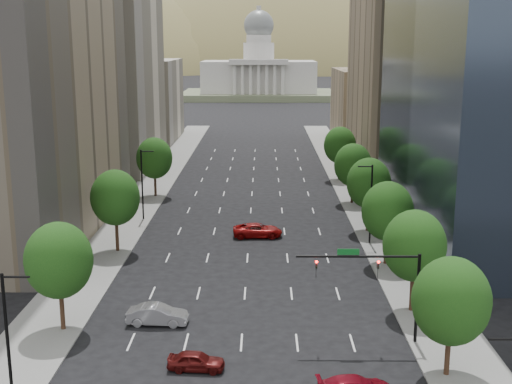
{
  "coord_description": "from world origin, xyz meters",
  "views": [
    {
      "loc": [
        1.55,
        -16.31,
        22.1
      ],
      "look_at": [
        0.94,
        45.87,
        8.0
      ],
      "focal_mm": 46.81,
      "sensor_mm": 36.0,
      "label": 1
    }
  ],
  "objects_px": {
    "traffic_signal": "(385,278)",
    "car_maroon": "(196,361)",
    "car_red_far": "(258,230)",
    "car_silver": "(158,315)",
    "capitol": "(259,76)"
  },
  "relations": [
    {
      "from": "capitol",
      "to": "car_silver",
      "type": "xyz_separation_m",
      "value": [
        -6.8,
        -216.45,
        -7.78
      ]
    },
    {
      "from": "car_maroon",
      "to": "car_silver",
      "type": "height_order",
      "value": "car_silver"
    },
    {
      "from": "car_maroon",
      "to": "car_red_far",
      "type": "distance_m",
      "value": 32.26
    },
    {
      "from": "capitol",
      "to": "car_maroon",
      "type": "bearing_deg",
      "value": -90.76
    },
    {
      "from": "traffic_signal",
      "to": "capitol",
      "type": "xyz_separation_m",
      "value": [
        -10.53,
        219.71,
        3.4
      ]
    },
    {
      "from": "traffic_signal",
      "to": "car_maroon",
      "type": "bearing_deg",
      "value": -162.31
    },
    {
      "from": "capitol",
      "to": "car_silver",
      "type": "relative_size",
      "value": 12.32
    },
    {
      "from": "car_maroon",
      "to": "capitol",
      "type": "bearing_deg",
      "value": 3.67
    },
    {
      "from": "car_silver",
      "to": "capitol",
      "type": "bearing_deg",
      "value": 1.33
    },
    {
      "from": "car_silver",
      "to": "car_red_far",
      "type": "bearing_deg",
      "value": -14.58
    },
    {
      "from": "traffic_signal",
      "to": "car_red_far",
      "type": "height_order",
      "value": "traffic_signal"
    },
    {
      "from": "traffic_signal",
      "to": "capitol",
      "type": "distance_m",
      "value": 219.99
    },
    {
      "from": "traffic_signal",
      "to": "car_silver",
      "type": "distance_m",
      "value": 18.17
    },
    {
      "from": "capitol",
      "to": "traffic_signal",
      "type": "bearing_deg",
      "value": -87.26
    },
    {
      "from": "traffic_signal",
      "to": "car_maroon",
      "type": "relative_size",
      "value": 2.32
    }
  ]
}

